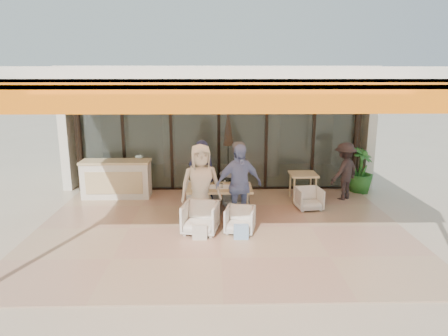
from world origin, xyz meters
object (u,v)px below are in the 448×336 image
object	(u,v)px
chair_far_left	(203,191)
diner_cream	(201,185)
host_counter	(117,179)
chair_far_right	(235,192)
side_chair	(309,198)
side_table	(303,177)
diner_periwinkle	(239,185)
chair_near_right	(240,219)
dining_table	(219,189)
diner_navy	(202,176)
potted_palm	(361,170)
chair_near_left	(200,217)
standing_woman	(344,171)
diner_grey	(237,177)

from	to	relation	value
chair_far_left	diner_cream	distance (m)	1.50
host_counter	chair_far_right	size ratio (longest dim) A/B	2.87
chair_far_left	side_chair	distance (m)	2.69
side_table	side_chair	xyz separation A→B (m)	(0.00, -0.75, -0.33)
diner_periwinkle	chair_near_right	bearing A→B (deg)	-109.01
dining_table	diner_navy	distance (m)	0.64
host_counter	chair_near_right	distance (m)	4.09
diner_cream	side_table	xyz separation A→B (m)	(2.65, 1.70, -0.28)
potted_palm	side_table	bearing A→B (deg)	-158.20
chair_near_left	diner_periwinkle	distance (m)	1.12
side_table	chair_near_left	bearing A→B (deg)	-140.26
diner_cream	potted_palm	distance (m)	5.07
standing_woman	dining_table	bearing A→B (deg)	-17.90
host_counter	dining_table	xyz separation A→B (m)	(2.77, -1.59, 0.16)
diner_navy	side_chair	distance (m)	2.71
chair_near_left	side_chair	world-z (taller)	chair_near_left
chair_near_right	potted_palm	world-z (taller)	potted_palm
chair_near_right	diner_navy	size ratio (longest dim) A/B	0.35
chair_far_right	diner_cream	distance (m)	1.74
host_counter	side_table	distance (m)	5.02
chair_near_left	potted_palm	size ratio (longest dim) A/B	0.56
dining_table	diner_grey	xyz separation A→B (m)	(0.43, 0.44, 0.18)
chair_far_right	chair_near_left	world-z (taller)	chair_near_left
diner_navy	standing_woman	distance (m)	3.85
chair_near_right	diner_periwinkle	xyz separation A→B (m)	(-0.00, 0.50, 0.61)
chair_far_left	side_table	bearing A→B (deg)	167.04
chair_near_right	diner_navy	world-z (taller)	diner_navy
dining_table	chair_near_right	world-z (taller)	dining_table
diner_navy	side_table	distance (m)	2.78
chair_near_right	diner_periwinkle	distance (m)	0.79
diner_grey	chair_far_right	bearing A→B (deg)	-95.50
diner_cream	diner_periwinkle	xyz separation A→B (m)	(0.84, 0.00, -0.00)
standing_woman	diner_periwinkle	bearing A→B (deg)	-8.07
chair_near_left	chair_near_right	world-z (taller)	chair_near_left
chair_far_left	chair_near_left	world-z (taller)	same
chair_near_left	side_chair	size ratio (longest dim) A/B	1.18
side_chair	chair_far_left	bearing A→B (deg)	163.49
chair_far_right	chair_near_right	distance (m)	1.90
diner_periwinkle	diner_cream	bearing A→B (deg)	160.99
diner_cream	diner_periwinkle	distance (m)	0.84
diner_grey	side_chair	world-z (taller)	diner_grey
diner_navy	standing_woman	world-z (taller)	diner_navy
chair_near_right	side_table	xyz separation A→B (m)	(1.81, 2.20, 0.33)
chair_near_left	side_chair	xyz separation A→B (m)	(2.65, 1.45, -0.06)
diner_navy	diner_cream	distance (m)	0.90
diner_cream	standing_woman	world-z (taller)	diner_cream
chair_far_left	diner_periwinkle	bearing A→B (deg)	101.50
diner_grey	side_chair	xyz separation A→B (m)	(1.81, 0.05, -0.56)
host_counter	chair_far_left	size ratio (longest dim) A/B	2.53
chair_near_left	diner_cream	bearing A→B (deg)	100.90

